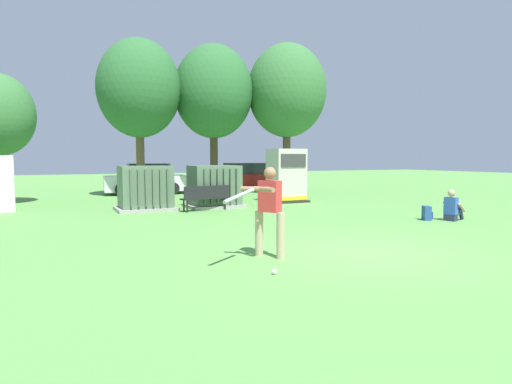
{
  "coord_description": "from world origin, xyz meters",
  "views": [
    {
      "loc": [
        -5.77,
        -7.0,
        1.91
      ],
      "look_at": [
        -0.79,
        3.5,
        1.0
      ],
      "focal_mm": 30.54,
      "sensor_mm": 36.0,
      "label": 1
    }
  ],
  "objects_px": {
    "transformer_west": "(145,189)",
    "backpack": "(427,213)",
    "park_bench": "(206,196)",
    "parked_car_leftmost": "(146,180)",
    "transformer_mid_west": "(214,187)",
    "sports_ball": "(274,272)",
    "generator_enclosure": "(286,176)",
    "seated_spectator": "(452,208)",
    "batter": "(268,207)",
    "parked_car_left_of_center": "(243,178)"
  },
  "relations": [
    {
      "from": "transformer_west",
      "to": "backpack",
      "type": "distance_m",
      "value": 9.66
    },
    {
      "from": "park_bench",
      "to": "parked_car_leftmost",
      "type": "distance_m",
      "value": 8.43
    },
    {
      "from": "transformer_mid_west",
      "to": "sports_ball",
      "type": "bearing_deg",
      "value": -104.25
    },
    {
      "from": "generator_enclosure",
      "to": "parked_car_leftmost",
      "type": "bearing_deg",
      "value": 124.26
    },
    {
      "from": "transformer_west",
      "to": "seated_spectator",
      "type": "bearing_deg",
      "value": -39.94
    },
    {
      "from": "transformer_mid_west",
      "to": "generator_enclosure",
      "type": "xyz_separation_m",
      "value": [
        3.53,
        0.6,
        0.35
      ]
    },
    {
      "from": "transformer_mid_west",
      "to": "park_bench",
      "type": "distance_m",
      "value": 1.21
    },
    {
      "from": "park_bench",
      "to": "parked_car_leftmost",
      "type": "height_order",
      "value": "parked_car_leftmost"
    },
    {
      "from": "generator_enclosure",
      "to": "batter",
      "type": "height_order",
      "value": "generator_enclosure"
    },
    {
      "from": "batter",
      "to": "backpack",
      "type": "bearing_deg",
      "value": 19.71
    },
    {
      "from": "park_bench",
      "to": "batter",
      "type": "relative_size",
      "value": 1.06
    },
    {
      "from": "generator_enclosure",
      "to": "parked_car_left_of_center",
      "type": "bearing_deg",
      "value": 81.88
    },
    {
      "from": "batter",
      "to": "parked_car_leftmost",
      "type": "height_order",
      "value": "batter"
    },
    {
      "from": "transformer_mid_west",
      "to": "sports_ball",
      "type": "xyz_separation_m",
      "value": [
        -2.46,
        -9.69,
        -0.74
      ]
    },
    {
      "from": "transformer_mid_west",
      "to": "seated_spectator",
      "type": "distance_m",
      "value": 8.46
    },
    {
      "from": "generator_enclosure",
      "to": "parked_car_left_of_center",
      "type": "relative_size",
      "value": 0.54
    },
    {
      "from": "transformer_west",
      "to": "park_bench",
      "type": "bearing_deg",
      "value": -29.7
    },
    {
      "from": "transformer_west",
      "to": "parked_car_left_of_center",
      "type": "relative_size",
      "value": 0.49
    },
    {
      "from": "transformer_west",
      "to": "parked_car_leftmost",
      "type": "height_order",
      "value": "same"
    },
    {
      "from": "transformer_west",
      "to": "sports_ball",
      "type": "relative_size",
      "value": 23.33
    },
    {
      "from": "transformer_west",
      "to": "transformer_mid_west",
      "type": "bearing_deg",
      "value": -2.82
    },
    {
      "from": "batter",
      "to": "seated_spectator",
      "type": "height_order",
      "value": "batter"
    },
    {
      "from": "transformer_west",
      "to": "sports_ball",
      "type": "xyz_separation_m",
      "value": [
        0.15,
        -9.82,
        -0.74
      ]
    },
    {
      "from": "park_bench",
      "to": "backpack",
      "type": "bearing_deg",
      "value": -43.97
    },
    {
      "from": "transformer_mid_west",
      "to": "parked_car_left_of_center",
      "type": "relative_size",
      "value": 0.49
    },
    {
      "from": "transformer_west",
      "to": "parked_car_left_of_center",
      "type": "xyz_separation_m",
      "value": [
        7.13,
        7.35,
        -0.04
      ]
    },
    {
      "from": "generator_enclosure",
      "to": "sports_ball",
      "type": "relative_size",
      "value": 25.56
    },
    {
      "from": "transformer_mid_west",
      "to": "backpack",
      "type": "xyz_separation_m",
      "value": [
        4.7,
        -6.16,
        -0.57
      ]
    },
    {
      "from": "batter",
      "to": "seated_spectator",
      "type": "xyz_separation_m",
      "value": [
        7.35,
        2.02,
        -0.6
      ]
    },
    {
      "from": "parked_car_leftmost",
      "to": "backpack",
      "type": "bearing_deg",
      "value": -66.82
    },
    {
      "from": "generator_enclosure",
      "to": "backpack",
      "type": "relative_size",
      "value": 5.23
    },
    {
      "from": "transformer_west",
      "to": "batter",
      "type": "bearing_deg",
      "value": -86.0
    },
    {
      "from": "generator_enclosure",
      "to": "backpack",
      "type": "distance_m",
      "value": 6.92
    },
    {
      "from": "transformer_west",
      "to": "generator_enclosure",
      "type": "height_order",
      "value": "generator_enclosure"
    },
    {
      "from": "generator_enclosure",
      "to": "batter",
      "type": "xyz_separation_m",
      "value": [
        -5.54,
        -9.16,
        -0.16
      ]
    },
    {
      "from": "batter",
      "to": "parked_car_leftmost",
      "type": "distance_m",
      "value": 16.03
    },
    {
      "from": "sports_ball",
      "to": "seated_spectator",
      "type": "distance_m",
      "value": 8.43
    },
    {
      "from": "park_bench",
      "to": "parked_car_leftmost",
      "type": "relative_size",
      "value": 0.43
    },
    {
      "from": "seated_spectator",
      "to": "backpack",
      "type": "height_order",
      "value": "seated_spectator"
    },
    {
      "from": "park_bench",
      "to": "sports_ball",
      "type": "xyz_separation_m",
      "value": [
        -1.78,
        -8.71,
        -0.49
      ]
    },
    {
      "from": "transformer_mid_west",
      "to": "parked_car_leftmost",
      "type": "xyz_separation_m",
      "value": [
        -1.13,
        7.44,
        -0.04
      ]
    },
    {
      "from": "seated_spectator",
      "to": "transformer_mid_west",
      "type": "bearing_deg",
      "value": 129.29
    },
    {
      "from": "batter",
      "to": "parked_car_leftmost",
      "type": "xyz_separation_m",
      "value": [
        0.88,
        16.0,
        -0.22
      ]
    },
    {
      "from": "sports_ball",
      "to": "seated_spectator",
      "type": "bearing_deg",
      "value": 21.98
    },
    {
      "from": "batter",
      "to": "sports_ball",
      "type": "relative_size",
      "value": 19.33
    },
    {
      "from": "transformer_mid_west",
      "to": "park_bench",
      "type": "relative_size",
      "value": 1.14
    },
    {
      "from": "transformer_mid_west",
      "to": "parked_car_left_of_center",
      "type": "height_order",
      "value": "same"
    },
    {
      "from": "transformer_mid_west",
      "to": "seated_spectator",
      "type": "bearing_deg",
      "value": -50.71
    },
    {
      "from": "generator_enclosure",
      "to": "sports_ball",
      "type": "distance_m",
      "value": 11.95
    },
    {
      "from": "transformer_west",
      "to": "seated_spectator",
      "type": "height_order",
      "value": "transformer_west"
    }
  ]
}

